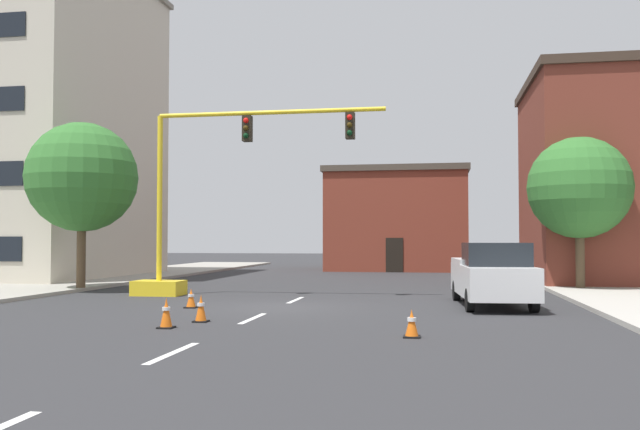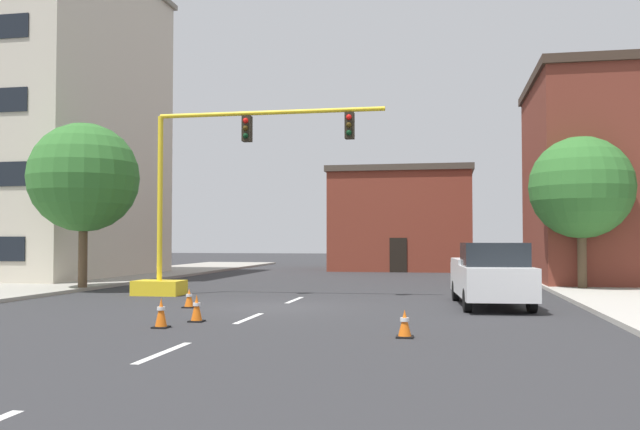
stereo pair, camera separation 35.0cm
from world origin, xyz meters
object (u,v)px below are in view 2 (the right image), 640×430
(traffic_signal_gantry, at_px, (190,235))
(traffic_cone_roadside_a, at_px, (161,313))
(traffic_cone_roadside_b, at_px, (197,308))
(traffic_cone_roadside_c, at_px, (405,324))
(tree_right_mid, at_px, (581,188))
(pickup_truck_white, at_px, (490,275))
(tree_left_near, at_px, (84,178))
(traffic_cone_roadside_d, at_px, (189,298))

(traffic_signal_gantry, relative_size, traffic_cone_roadside_a, 13.14)
(traffic_cone_roadside_b, height_order, traffic_cone_roadside_c, traffic_cone_roadside_b)
(tree_right_mid, distance_m, traffic_cone_roadside_b, 17.43)
(traffic_signal_gantry, height_order, pickup_truck_white, traffic_signal_gantry)
(tree_left_near, distance_m, pickup_truck_white, 16.68)
(traffic_signal_gantry, relative_size, traffic_cone_roadside_c, 15.70)
(traffic_cone_roadside_b, height_order, traffic_cone_roadside_d, traffic_cone_roadside_b)
(traffic_signal_gantry, distance_m, tree_right_mid, 15.67)
(tree_left_near, xyz_separation_m, traffic_cone_roadside_b, (8.30, -8.95, -4.28))
(tree_left_near, distance_m, traffic_cone_roadside_b, 12.93)
(tree_right_mid, xyz_separation_m, traffic_cone_roadside_c, (-6.28, -14.22, -3.89))
(traffic_cone_roadside_a, bearing_deg, traffic_signal_gantry, 107.28)
(pickup_truck_white, bearing_deg, traffic_signal_gantry, 168.60)
(tree_left_near, relative_size, traffic_cone_roadside_b, 9.93)
(tree_left_near, height_order, traffic_cone_roadside_d, tree_left_near)
(traffic_signal_gantry, height_order, traffic_cone_roadside_d, traffic_signal_gantry)
(traffic_signal_gantry, distance_m, traffic_cone_roadside_c, 12.81)
(traffic_signal_gantry, bearing_deg, pickup_truck_white, -11.40)
(pickup_truck_white, bearing_deg, tree_right_mid, 59.99)
(tree_left_near, bearing_deg, traffic_cone_roadside_a, -52.29)
(tree_right_mid, xyz_separation_m, traffic_cone_roadside_a, (-12.03, -13.67, -3.83))
(traffic_signal_gantry, bearing_deg, tree_right_mid, 18.13)
(traffic_cone_roadside_b, relative_size, traffic_cone_roadside_c, 1.15)
(tree_left_near, height_order, traffic_cone_roadside_c, tree_left_near)
(traffic_signal_gantry, height_order, traffic_cone_roadside_b, traffic_signal_gantry)
(tree_right_mid, bearing_deg, tree_left_near, -170.18)
(traffic_cone_roadside_d, bearing_deg, traffic_cone_roadside_b, -65.57)
(traffic_cone_roadside_d, bearing_deg, traffic_signal_gantry, 111.11)
(traffic_signal_gantry, bearing_deg, traffic_cone_roadside_a, -72.72)
(traffic_signal_gantry, height_order, traffic_cone_roadside_a, traffic_signal_gantry)
(traffic_cone_roadside_d, bearing_deg, tree_right_mid, 34.67)
(traffic_cone_roadside_a, bearing_deg, pickup_truck_white, 39.88)
(traffic_signal_gantry, xyz_separation_m, traffic_cone_roadside_c, (8.49, -9.38, -1.97))
(pickup_truck_white, relative_size, traffic_cone_roadside_b, 8.01)
(traffic_cone_roadside_a, xyz_separation_m, traffic_cone_roadside_d, (-1.11, 4.59, -0.06))
(traffic_cone_roadside_d, bearing_deg, traffic_cone_roadside_c, -36.84)
(traffic_signal_gantry, distance_m, tree_left_near, 5.83)
(traffic_cone_roadside_a, xyz_separation_m, traffic_cone_roadside_b, (0.40, 1.27, -0.01))
(tree_right_mid, xyz_separation_m, traffic_cone_roadside_b, (-11.63, -12.40, -3.85))
(traffic_signal_gantry, relative_size, tree_right_mid, 1.50)
(pickup_truck_white, distance_m, traffic_cone_roadside_d, 9.35)
(pickup_truck_white, xyz_separation_m, traffic_cone_roadside_d, (-9.09, -2.08, -0.69))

